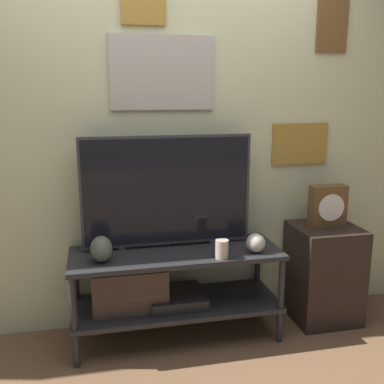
% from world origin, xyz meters
% --- Properties ---
extents(ground_plane, '(12.00, 12.00, 0.00)m').
position_xyz_m(ground_plane, '(0.00, 0.00, 0.00)').
color(ground_plane, brown).
extents(wall_back, '(6.40, 0.08, 2.70)m').
position_xyz_m(wall_back, '(0.00, 0.58, 1.36)').
color(wall_back, beige).
rests_on(wall_back, ground_plane).
extents(media_console, '(1.35, 0.49, 0.60)m').
position_xyz_m(media_console, '(-0.12, 0.28, 0.38)').
color(media_console, '#232326').
rests_on(media_console, ground_plane).
extents(television, '(1.11, 0.05, 0.74)m').
position_xyz_m(television, '(-0.03, 0.39, 0.98)').
color(television, '#333338').
rests_on(television, media_console).
extents(vase_urn_stoneware, '(0.13, 0.14, 0.16)m').
position_xyz_m(vase_urn_stoneware, '(-0.47, 0.20, 0.68)').
color(vase_urn_stoneware, '#4C5647').
rests_on(vase_urn_stoneware, media_console).
extents(vase_round_glass, '(0.12, 0.12, 0.12)m').
position_xyz_m(vase_round_glass, '(0.50, 0.16, 0.66)').
color(vase_round_glass, beige).
rests_on(vase_round_glass, media_console).
extents(candle_jar, '(0.08, 0.08, 0.12)m').
position_xyz_m(candle_jar, '(0.26, 0.11, 0.66)').
color(candle_jar, '#C1B29E').
rests_on(candle_jar, media_console).
extents(side_table, '(0.44, 0.43, 0.68)m').
position_xyz_m(side_table, '(1.07, 0.31, 0.34)').
color(side_table, black).
rests_on(side_table, ground_plane).
extents(mantel_clock, '(0.25, 0.11, 0.29)m').
position_xyz_m(mantel_clock, '(1.08, 0.33, 0.83)').
color(mantel_clock, brown).
rests_on(mantel_clock, side_table).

